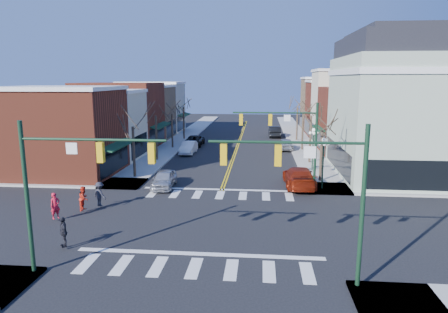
% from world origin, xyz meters
% --- Properties ---
extents(ground, '(160.00, 160.00, 0.00)m').
position_xyz_m(ground, '(0.00, 0.00, 0.00)').
color(ground, black).
rests_on(ground, ground).
extents(sidewalk_left, '(3.50, 70.00, 0.15)m').
position_xyz_m(sidewalk_left, '(-8.75, 20.00, 0.07)').
color(sidewalk_left, '#9E9B93').
rests_on(sidewalk_left, ground).
extents(sidewalk_right, '(3.50, 70.00, 0.15)m').
position_xyz_m(sidewalk_right, '(8.75, 20.00, 0.07)').
color(sidewalk_right, '#9E9B93').
rests_on(sidewalk_right, ground).
extents(bldg_left_brick_a, '(10.00, 8.50, 8.00)m').
position_xyz_m(bldg_left_brick_a, '(-15.50, 11.75, 4.00)').
color(bldg_left_brick_a, maroon).
rests_on(bldg_left_brick_a, ground).
extents(bldg_left_stucco_a, '(10.00, 7.00, 7.50)m').
position_xyz_m(bldg_left_stucco_a, '(-15.50, 19.50, 3.75)').
color(bldg_left_stucco_a, beige).
rests_on(bldg_left_stucco_a, ground).
extents(bldg_left_brick_b, '(10.00, 9.00, 8.50)m').
position_xyz_m(bldg_left_brick_b, '(-15.50, 27.50, 4.25)').
color(bldg_left_brick_b, maroon).
rests_on(bldg_left_brick_b, ground).
extents(bldg_left_tan, '(10.00, 7.50, 7.80)m').
position_xyz_m(bldg_left_tan, '(-15.50, 35.75, 3.90)').
color(bldg_left_tan, '#8F744F').
rests_on(bldg_left_tan, ground).
extents(bldg_left_stucco_b, '(10.00, 8.00, 8.20)m').
position_xyz_m(bldg_left_stucco_b, '(-15.50, 43.50, 4.10)').
color(bldg_left_stucco_b, beige).
rests_on(bldg_left_stucco_b, ground).
extents(bldg_right_brick_a, '(10.00, 8.50, 8.00)m').
position_xyz_m(bldg_right_brick_a, '(15.50, 25.75, 4.00)').
color(bldg_right_brick_a, maroon).
rests_on(bldg_right_brick_a, ground).
extents(bldg_right_stucco, '(10.00, 7.00, 10.00)m').
position_xyz_m(bldg_right_stucco, '(15.50, 33.50, 5.00)').
color(bldg_right_stucco, beige).
rests_on(bldg_right_stucco, ground).
extents(bldg_right_brick_b, '(10.00, 8.00, 8.50)m').
position_xyz_m(bldg_right_brick_b, '(15.50, 41.00, 4.25)').
color(bldg_right_brick_b, maroon).
rests_on(bldg_right_brick_b, ground).
extents(bldg_right_tan, '(10.00, 8.00, 9.00)m').
position_xyz_m(bldg_right_tan, '(15.50, 49.00, 4.50)').
color(bldg_right_tan, '#8F744F').
rests_on(bldg_right_tan, ground).
extents(victorian_corner, '(12.25, 14.25, 13.30)m').
position_xyz_m(victorian_corner, '(16.50, 14.50, 6.66)').
color(victorian_corner, '#A5B59D').
rests_on(victorian_corner, ground).
extents(traffic_mast_near_left, '(6.60, 0.28, 7.20)m').
position_xyz_m(traffic_mast_near_left, '(-5.55, -7.40, 4.71)').
color(traffic_mast_near_left, '#14331E').
rests_on(traffic_mast_near_left, ground).
extents(traffic_mast_near_right, '(6.60, 0.28, 7.20)m').
position_xyz_m(traffic_mast_near_right, '(5.55, -7.40, 4.71)').
color(traffic_mast_near_right, '#14331E').
rests_on(traffic_mast_near_right, ground).
extents(traffic_mast_far_right, '(6.60, 0.28, 7.20)m').
position_xyz_m(traffic_mast_far_right, '(5.55, 7.40, 4.71)').
color(traffic_mast_far_right, '#14331E').
rests_on(traffic_mast_far_right, ground).
extents(lamppost_corner, '(0.36, 0.36, 4.33)m').
position_xyz_m(lamppost_corner, '(8.20, 8.50, 2.96)').
color(lamppost_corner, '#14331E').
rests_on(lamppost_corner, ground).
extents(lamppost_midblock, '(0.36, 0.36, 4.33)m').
position_xyz_m(lamppost_midblock, '(8.20, 15.00, 2.96)').
color(lamppost_midblock, '#14331E').
rests_on(lamppost_midblock, ground).
extents(tree_left_a, '(0.24, 0.24, 4.76)m').
position_xyz_m(tree_left_a, '(-8.40, 11.00, 2.38)').
color(tree_left_a, '#382B21').
rests_on(tree_left_a, ground).
extents(tree_left_b, '(0.24, 0.24, 5.04)m').
position_xyz_m(tree_left_b, '(-8.40, 19.00, 2.52)').
color(tree_left_b, '#382B21').
rests_on(tree_left_b, ground).
extents(tree_left_c, '(0.24, 0.24, 4.55)m').
position_xyz_m(tree_left_c, '(-8.40, 27.00, 2.27)').
color(tree_left_c, '#382B21').
rests_on(tree_left_c, ground).
extents(tree_left_d, '(0.24, 0.24, 4.90)m').
position_xyz_m(tree_left_d, '(-8.40, 35.00, 2.45)').
color(tree_left_d, '#382B21').
rests_on(tree_left_d, ground).
extents(tree_right_a, '(0.24, 0.24, 4.62)m').
position_xyz_m(tree_right_a, '(8.40, 11.00, 2.31)').
color(tree_right_a, '#382B21').
rests_on(tree_right_a, ground).
extents(tree_right_b, '(0.24, 0.24, 5.18)m').
position_xyz_m(tree_right_b, '(8.40, 19.00, 2.59)').
color(tree_right_b, '#382B21').
rests_on(tree_right_b, ground).
extents(tree_right_c, '(0.24, 0.24, 4.83)m').
position_xyz_m(tree_right_c, '(8.40, 27.00, 2.42)').
color(tree_right_c, '#382B21').
rests_on(tree_right_c, ground).
extents(tree_right_d, '(0.24, 0.24, 4.97)m').
position_xyz_m(tree_right_d, '(8.40, 35.00, 2.48)').
color(tree_right_d, '#382B21').
rests_on(tree_right_d, ground).
extents(car_left_near, '(1.89, 4.34, 1.45)m').
position_xyz_m(car_left_near, '(-4.91, 8.00, 0.73)').
color(car_left_near, '#B6B6BB').
rests_on(car_left_near, ground).
extents(car_left_mid, '(1.66, 4.52, 1.48)m').
position_xyz_m(car_left_mid, '(-5.64, 23.51, 0.74)').
color(car_left_mid, white).
rests_on(car_left_mid, ground).
extents(car_left_far, '(2.41, 5.08, 1.40)m').
position_xyz_m(car_left_far, '(-5.92, 29.20, 0.70)').
color(car_left_far, black).
rests_on(car_left_far, ground).
extents(car_right_near, '(2.58, 5.96, 1.71)m').
position_xyz_m(car_right_near, '(6.40, 9.29, 0.85)').
color(car_right_near, maroon).
rests_on(car_right_near, ground).
extents(car_right_mid, '(1.80, 4.40, 1.49)m').
position_xyz_m(car_right_mid, '(6.40, 27.32, 0.75)').
color(car_right_mid, '#B6B7BB').
rests_on(car_right_mid, ground).
extents(car_right_far, '(1.89, 5.12, 1.67)m').
position_xyz_m(car_right_far, '(5.31, 39.07, 0.84)').
color(car_right_far, black).
rests_on(car_right_far, ground).
extents(pedestrian_red_a, '(0.70, 0.74, 1.70)m').
position_xyz_m(pedestrian_red_a, '(-9.93, -0.51, 1.00)').
color(pedestrian_red_a, red).
rests_on(pedestrian_red_a, sidewalk_left).
extents(pedestrian_red_b, '(0.68, 0.85, 1.68)m').
position_xyz_m(pedestrian_red_b, '(-8.84, 1.27, 0.99)').
color(pedestrian_red_b, red).
rests_on(pedestrian_red_b, sidewalk_left).
extents(pedestrian_dark_a, '(0.88, 1.03, 1.65)m').
position_xyz_m(pedestrian_dark_a, '(-7.30, -4.64, 0.98)').
color(pedestrian_dark_a, black).
rests_on(pedestrian_dark_a, sidewalk_left).
extents(pedestrian_dark_b, '(1.29, 1.12, 1.74)m').
position_xyz_m(pedestrian_dark_b, '(-8.12, 2.26, 1.02)').
color(pedestrian_dark_b, '#212129').
rests_on(pedestrian_dark_b, sidewalk_left).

